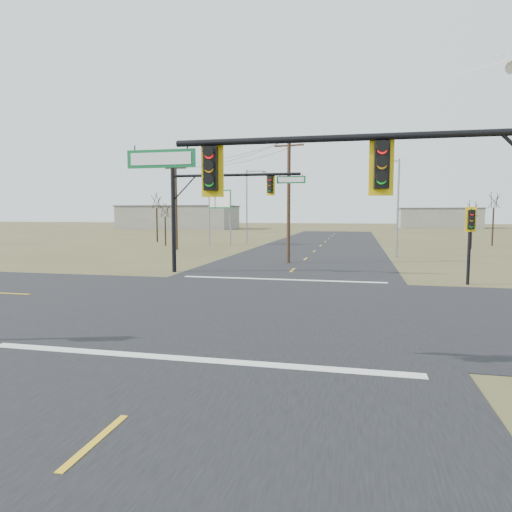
{
  "coord_description": "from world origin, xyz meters",
  "views": [
    {
      "loc": [
        4.3,
        -18.67,
        3.91
      ],
      "look_at": [
        -0.09,
        1.0,
        2.01
      ],
      "focal_mm": 32.0,
      "sensor_mm": 36.0,
      "label": 1
    }
  ],
  "objects_px": {
    "pedestal_signal_ne": "(471,228)",
    "highway_sign": "(220,207)",
    "mast_arm_near": "(380,185)",
    "mast_arm_far": "(217,196)",
    "utility_pole_near": "(289,199)",
    "bare_tree_a": "(165,210)",
    "bare_tree_c": "(472,208)",
    "streetlight_c": "(248,202)",
    "bare_tree_b": "(156,200)",
    "utility_pole_far": "(176,205)",
    "bare_tree_d": "(494,200)",
    "streetlight_a": "(396,203)"
  },
  "relations": [
    {
      "from": "pedestal_signal_ne",
      "to": "streetlight_c",
      "type": "xyz_separation_m",
      "value": [
        -19.78,
        30.8,
        2.16
      ]
    },
    {
      "from": "highway_sign",
      "to": "streetlight_c",
      "type": "distance_m",
      "value": 4.48
    },
    {
      "from": "mast_arm_near",
      "to": "utility_pole_near",
      "type": "bearing_deg",
      "value": 97.92
    },
    {
      "from": "mast_arm_far",
      "to": "streetlight_c",
      "type": "bearing_deg",
      "value": 109.99
    },
    {
      "from": "mast_arm_near",
      "to": "bare_tree_d",
      "type": "bearing_deg",
      "value": 67.36
    },
    {
      "from": "utility_pole_near",
      "to": "streetlight_c",
      "type": "relative_size",
      "value": 1.03
    },
    {
      "from": "bare_tree_a",
      "to": "bare_tree_b",
      "type": "xyz_separation_m",
      "value": [
        -4.18,
        6.73,
        1.3
      ]
    },
    {
      "from": "utility_pole_near",
      "to": "bare_tree_a",
      "type": "relative_size",
      "value": 1.78
    },
    {
      "from": "utility_pole_far",
      "to": "bare_tree_b",
      "type": "xyz_separation_m",
      "value": [
        -7.76,
        11.93,
        0.81
      ]
    },
    {
      "from": "highway_sign",
      "to": "bare_tree_a",
      "type": "height_order",
      "value": "highway_sign"
    },
    {
      "from": "bare_tree_c",
      "to": "pedestal_signal_ne",
      "type": "bearing_deg",
      "value": -102.83
    },
    {
      "from": "bare_tree_c",
      "to": "mast_arm_near",
      "type": "bearing_deg",
      "value": -105.18
    },
    {
      "from": "highway_sign",
      "to": "bare_tree_d",
      "type": "relative_size",
      "value": 0.99
    },
    {
      "from": "pedestal_signal_ne",
      "to": "highway_sign",
      "type": "height_order",
      "value": "highway_sign"
    },
    {
      "from": "mast_arm_far",
      "to": "streetlight_a",
      "type": "bearing_deg",
      "value": 58.29
    },
    {
      "from": "pedestal_signal_ne",
      "to": "utility_pole_near",
      "type": "relative_size",
      "value": 0.44
    },
    {
      "from": "highway_sign",
      "to": "mast_arm_near",
      "type": "bearing_deg",
      "value": -44.71
    },
    {
      "from": "streetlight_c",
      "to": "bare_tree_b",
      "type": "relative_size",
      "value": 1.34
    },
    {
      "from": "utility_pole_far",
      "to": "streetlight_a",
      "type": "height_order",
      "value": "utility_pole_far"
    },
    {
      "from": "utility_pole_far",
      "to": "streetlight_c",
      "type": "bearing_deg",
      "value": 66.24
    },
    {
      "from": "mast_arm_near",
      "to": "utility_pole_far",
      "type": "height_order",
      "value": "utility_pole_far"
    },
    {
      "from": "mast_arm_near",
      "to": "pedestal_signal_ne",
      "type": "bearing_deg",
      "value": 65.71
    },
    {
      "from": "mast_arm_near",
      "to": "pedestal_signal_ne",
      "type": "relative_size",
      "value": 2.42
    },
    {
      "from": "pedestal_signal_ne",
      "to": "bare_tree_a",
      "type": "height_order",
      "value": "bare_tree_a"
    },
    {
      "from": "utility_pole_far",
      "to": "streetlight_a",
      "type": "xyz_separation_m",
      "value": [
        22.12,
        -4.15,
        0.02
      ]
    },
    {
      "from": "utility_pole_near",
      "to": "bare_tree_c",
      "type": "height_order",
      "value": "utility_pole_near"
    },
    {
      "from": "bare_tree_b",
      "to": "pedestal_signal_ne",
      "type": "bearing_deg",
      "value": -43.62
    },
    {
      "from": "pedestal_signal_ne",
      "to": "utility_pole_far",
      "type": "height_order",
      "value": "utility_pole_far"
    },
    {
      "from": "pedestal_signal_ne",
      "to": "highway_sign",
      "type": "distance_m",
      "value": 35.48
    },
    {
      "from": "bare_tree_a",
      "to": "bare_tree_d",
      "type": "bearing_deg",
      "value": 12.69
    },
    {
      "from": "mast_arm_far",
      "to": "bare_tree_d",
      "type": "xyz_separation_m",
      "value": [
        24.68,
        31.34,
        0.47
      ]
    },
    {
      "from": "utility_pole_near",
      "to": "bare_tree_b",
      "type": "xyz_separation_m",
      "value": [
        -21.4,
        22.26,
        0.58
      ]
    },
    {
      "from": "mast_arm_near",
      "to": "utility_pole_near",
      "type": "height_order",
      "value": "utility_pole_near"
    },
    {
      "from": "highway_sign",
      "to": "streetlight_a",
      "type": "bearing_deg",
      "value": -8.15
    },
    {
      "from": "highway_sign",
      "to": "streetlight_a",
      "type": "distance_m",
      "value": 23.3
    },
    {
      "from": "bare_tree_a",
      "to": "bare_tree_d",
      "type": "distance_m",
      "value": 39.3
    },
    {
      "from": "utility_pole_near",
      "to": "bare_tree_b",
      "type": "distance_m",
      "value": 30.88
    },
    {
      "from": "highway_sign",
      "to": "streetlight_a",
      "type": "relative_size",
      "value": 0.78
    },
    {
      "from": "pedestal_signal_ne",
      "to": "streetlight_c",
      "type": "height_order",
      "value": "streetlight_c"
    },
    {
      "from": "bare_tree_b",
      "to": "bare_tree_d",
      "type": "relative_size",
      "value": 1.03
    },
    {
      "from": "mast_arm_near",
      "to": "mast_arm_far",
      "type": "distance_m",
      "value": 19.87
    },
    {
      "from": "utility_pole_near",
      "to": "highway_sign",
      "type": "relative_size",
      "value": 1.44
    },
    {
      "from": "pedestal_signal_ne",
      "to": "utility_pole_far",
      "type": "relative_size",
      "value": 0.46
    },
    {
      "from": "bare_tree_b",
      "to": "bare_tree_d",
      "type": "bearing_deg",
      "value": 2.56
    },
    {
      "from": "bare_tree_a",
      "to": "bare_tree_b",
      "type": "relative_size",
      "value": 0.78
    },
    {
      "from": "mast_arm_near",
      "to": "mast_arm_far",
      "type": "bearing_deg",
      "value": 112.82
    },
    {
      "from": "pedestal_signal_ne",
      "to": "bare_tree_b",
      "type": "height_order",
      "value": "bare_tree_b"
    },
    {
      "from": "bare_tree_b",
      "to": "bare_tree_c",
      "type": "relative_size",
      "value": 1.24
    },
    {
      "from": "bare_tree_d",
      "to": "streetlight_a",
      "type": "bearing_deg",
      "value": -125.08
    },
    {
      "from": "streetlight_c",
      "to": "pedestal_signal_ne",
      "type": "bearing_deg",
      "value": -66.37
    }
  ]
}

